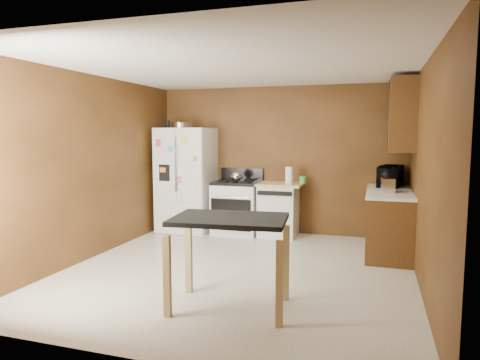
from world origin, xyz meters
The scene contains 18 objects.
floor centered at (0.00, 0.00, 0.00)m, with size 4.50×4.50×0.00m, color silver.
ceiling centered at (0.00, 0.00, 2.50)m, with size 4.50×4.50×0.00m, color white.
wall_back centered at (0.00, 2.25, 1.25)m, with size 4.20×4.20×0.00m, color brown.
wall_front centered at (0.00, -2.25, 1.25)m, with size 4.20×4.20×0.00m, color brown.
wall_left centered at (-2.10, 0.00, 1.25)m, with size 4.50×4.50×0.00m, color brown.
wall_right centered at (2.10, 0.00, 1.25)m, with size 4.50×4.50×0.00m, color brown.
roasting_pan centered at (-1.61, 1.85, 1.85)m, with size 0.36×0.36×0.09m, color silver.
pen_cup centered at (-1.85, 1.78, 1.86)m, with size 0.09×0.09×0.13m, color black.
kettle centered at (-0.62, 1.82, 0.99)m, with size 0.18×0.18×0.18m, color silver.
paper_towel centered at (0.27, 1.86, 1.03)m, with size 0.12×0.12×0.28m, color white.
green_canister centered at (0.46, 2.02, 0.95)m, with size 0.11×0.11×0.12m, color green.
toaster centered at (1.77, 1.28, 0.99)m, with size 0.16×0.26×0.19m, color silver.
microwave centered at (1.82, 1.91, 1.05)m, with size 0.53×0.36×0.29m, color black.
refrigerator centered at (-1.55, 1.86, 0.90)m, with size 0.90×0.80×1.80m.
gas_range centered at (-0.64, 1.92, 0.46)m, with size 0.76×0.68×1.10m.
dishwasher centered at (0.08, 1.95, 0.45)m, with size 0.78×0.63×0.89m.
right_cabinets centered at (1.84, 1.48, 0.91)m, with size 0.63×1.58×2.45m.
island centered at (0.27, -1.11, 0.75)m, with size 1.17×0.83×0.91m.
Camera 1 is at (1.59, -4.93, 1.70)m, focal length 32.00 mm.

